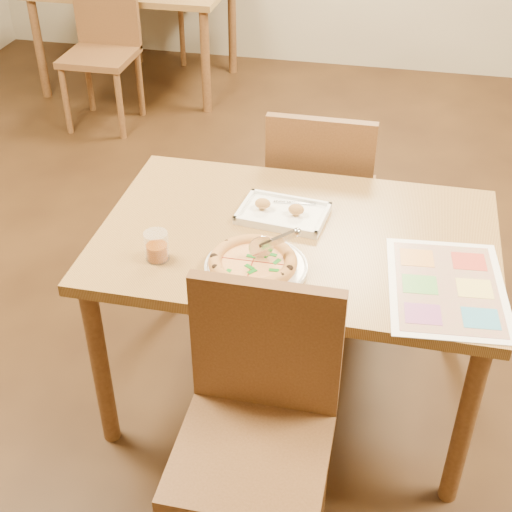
% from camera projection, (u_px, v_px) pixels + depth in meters
% --- Properties ---
extents(room, '(7.00, 7.00, 7.00)m').
position_uv_depth(room, '(305.00, 45.00, 1.97)').
color(room, '#37220F').
rests_on(room, ground).
extents(dining_table, '(1.30, 0.85, 0.72)m').
position_uv_depth(dining_table, '(296.00, 255.00, 2.39)').
color(dining_table, olive).
rests_on(dining_table, ground).
extents(chair_near, '(0.42, 0.42, 0.47)m').
position_uv_depth(chair_near, '(259.00, 400.00, 1.95)').
color(chair_near, brown).
rests_on(chair_near, ground).
extents(chair_far, '(0.42, 0.42, 0.47)m').
position_uv_depth(chair_far, '(321.00, 185.00, 2.90)').
color(chair_far, brown).
rests_on(chair_far, ground).
extents(bg_chair_near, '(0.42, 0.42, 0.47)m').
position_uv_depth(bg_chair_near, '(103.00, 33.00, 4.45)').
color(bg_chair_near, brown).
rests_on(bg_chair_near, ground).
extents(plate, '(0.33, 0.33, 0.02)m').
position_uv_depth(plate, '(256.00, 267.00, 2.17)').
color(plate, white).
rests_on(plate, dining_table).
extents(pizza, '(0.27, 0.27, 0.04)m').
position_uv_depth(pizza, '(253.00, 262.00, 2.16)').
color(pizza, '#CF8546').
rests_on(pizza, plate).
extents(pizza_cutter, '(0.14, 0.07, 0.09)m').
position_uv_depth(pizza_cutter, '(273.00, 242.00, 2.15)').
color(pizza_cutter, silver).
rests_on(pizza_cutter, pizza).
extents(appetizer_tray, '(0.31, 0.23, 0.06)m').
position_uv_depth(appetizer_tray, '(282.00, 213.00, 2.42)').
color(appetizer_tray, white).
rests_on(appetizer_tray, dining_table).
extents(glass_tumbler, '(0.08, 0.08, 0.09)m').
position_uv_depth(glass_tumbler, '(157.00, 248.00, 2.20)').
color(glass_tumbler, '#893C0A').
rests_on(glass_tumbler, dining_table).
extents(menu, '(0.38, 0.51, 0.00)m').
position_uv_depth(menu, '(447.00, 287.00, 2.10)').
color(menu, white).
rests_on(menu, dining_table).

